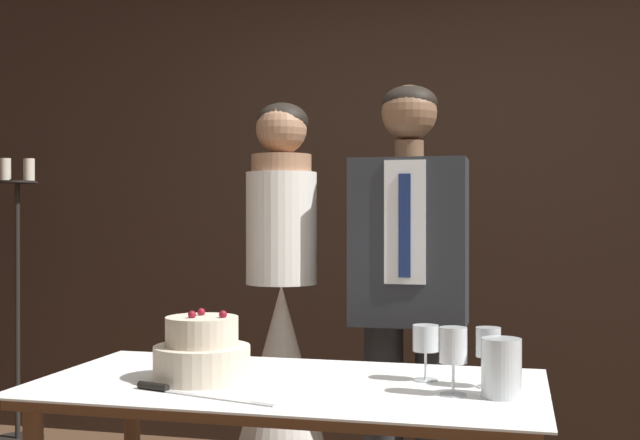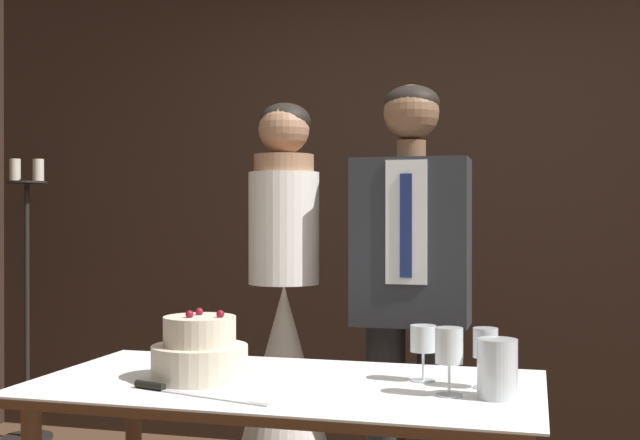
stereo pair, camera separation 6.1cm
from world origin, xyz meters
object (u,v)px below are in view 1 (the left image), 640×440
object	(u,v)px
bride	(281,375)
cake_knife	(178,391)
cake_table	(288,412)
wine_glass_near	(453,347)
tiered_cake	(202,353)
wine_glass_middle	(426,341)
hurricane_candle	(501,369)
candle_stand	(17,311)
wine_glass_far	(488,346)
groom	(409,284)

from	to	relation	value
bride	cake_knife	bearing A→B (deg)	-89.87
cake_table	bride	distance (m)	0.82
cake_table	cake_knife	bearing A→B (deg)	-139.04
wine_glass_near	bride	world-z (taller)	bride
tiered_cake	wine_glass_middle	distance (m)	0.66
cake_table	hurricane_candle	distance (m)	0.64
hurricane_candle	bride	xyz separation A→B (m)	(-0.87, 0.84, -0.22)
tiered_cake	candle_stand	xyz separation A→B (m)	(-1.79, 1.70, -0.12)
wine_glass_middle	wine_glass_far	world-z (taller)	wine_glass_far
hurricane_candle	cake_knife	bearing A→B (deg)	-169.26
hurricane_candle	groom	distance (m)	0.92
wine_glass_near	candle_stand	xyz separation A→B (m)	(-2.53, 1.72, -0.17)
hurricane_candle	candle_stand	distance (m)	3.17
hurricane_candle	bride	distance (m)	1.22
cake_knife	wine_glass_middle	bearing A→B (deg)	42.77
wine_glass_near	hurricane_candle	bearing A→B (deg)	1.32
wine_glass_middle	wine_glass_far	bearing A→B (deg)	-16.00
wine_glass_middle	groom	xyz separation A→B (m)	(-0.14, 0.67, 0.11)
wine_glass_far	wine_glass_middle	bearing A→B (deg)	164.00
cake_knife	wine_glass_far	xyz separation A→B (m)	(0.82, 0.28, 0.11)
bride	groom	xyz separation A→B (m)	(0.51, -0.00, 0.37)
cake_table	wine_glass_near	world-z (taller)	wine_glass_near
cake_knife	wine_glass_far	world-z (taller)	wine_glass_far
wine_glass_near	groom	bearing A→B (deg)	105.32
wine_glass_near	hurricane_candle	distance (m)	0.14
wine_glass_near	wine_glass_far	distance (m)	0.15
cake_table	groom	bearing A→B (deg)	72.03
wine_glass_middle	hurricane_candle	size ratio (longest dim) A/B	1.04
hurricane_candle	tiered_cake	bearing A→B (deg)	178.93
wine_glass_far	groom	world-z (taller)	groom
cake_knife	bride	distance (m)	1.01
tiered_cake	candle_stand	world-z (taller)	candle_stand
groom	candle_stand	size ratio (longest dim) A/B	1.11
groom	wine_glass_far	bearing A→B (deg)	-66.00
cake_knife	wine_glass_middle	distance (m)	0.73
cake_table	wine_glass_far	size ratio (longest dim) A/B	8.66
groom	candle_stand	xyz separation A→B (m)	(-2.30, 0.88, -0.27)
tiered_cake	wine_glass_near	xyz separation A→B (m)	(0.74, -0.02, 0.05)
cake_table	groom	world-z (taller)	groom
cake_table	tiered_cake	distance (m)	0.31
candle_stand	groom	bearing A→B (deg)	-20.94
wine_glass_middle	candle_stand	bearing A→B (deg)	147.62
cake_knife	groom	xyz separation A→B (m)	(0.51, 1.00, 0.22)
cake_knife	wine_glass_far	bearing A→B (deg)	34.08
wine_glass_near	groom	size ratio (longest dim) A/B	0.11
wine_glass_middle	cake_table	bearing A→B (deg)	-163.25
cake_table	bride	xyz separation A→B (m)	(-0.25, 0.78, -0.05)
cake_table	groom	distance (m)	0.88
tiered_cake	bride	size ratio (longest dim) A/B	0.17
bride	candle_stand	xyz separation A→B (m)	(-1.79, 0.88, 0.10)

